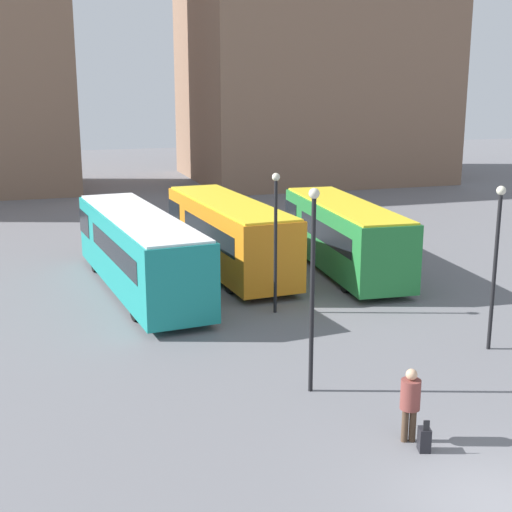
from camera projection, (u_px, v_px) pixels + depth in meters
name	position (u px, v px, depth m)	size (l,w,h in m)	color
ground_plane	(502.00, 507.00, 13.93)	(160.00, 160.00, 0.00)	slate
bus_0	(138.00, 249.00, 28.16)	(3.70, 11.82, 3.07)	#19847F
bus_1	(228.00, 233.00, 31.08)	(3.32, 10.52, 3.12)	orange
bus_2	(343.00, 234.00, 31.06)	(3.16, 10.17, 3.03)	#237A38
traveler	(410.00, 399.00, 16.23)	(0.57, 0.57, 1.78)	#4C3828
suitcase	(424.00, 439.00, 15.98)	(0.33, 0.36, 0.80)	black
lamp_post_0	(496.00, 254.00, 21.47)	(0.28, 0.28, 5.11)	black
lamp_post_1	(313.00, 274.00, 18.41)	(0.28, 0.28, 5.50)	black
lamp_post_2	(276.00, 231.00, 25.01)	(0.28, 0.28, 5.04)	black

